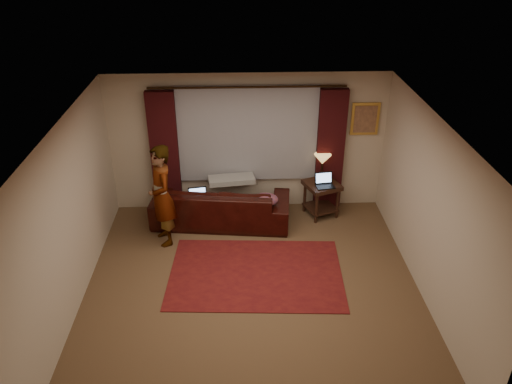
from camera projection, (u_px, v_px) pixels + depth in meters
floor at (252, 289)px, 7.52m from camera, size 5.00×5.00×0.01m
ceiling at (252, 127)px, 6.26m from camera, size 5.00×5.00×0.02m
wall_back at (248, 143)px, 9.07m from camera, size 5.00×0.02×2.60m
wall_front at (261, 354)px, 4.70m from camera, size 5.00×0.02×2.60m
wall_left at (69, 219)px, 6.80m from camera, size 0.02×5.00×2.60m
wall_right at (431, 211)px, 6.97m from camera, size 0.02×5.00×2.60m
sheer_curtain at (248, 134)px, 8.92m from camera, size 2.50×0.05×1.80m
drape_left at (165, 153)px, 8.98m from camera, size 0.50×0.14×2.30m
drape_right at (330, 150)px, 9.09m from camera, size 0.50×0.14×2.30m
curtain_rod at (247, 87)px, 8.46m from camera, size 0.04×0.04×3.40m
picture_frame at (365, 119)px, 8.90m from camera, size 0.50×0.04×0.60m
sofa at (221, 198)px, 8.94m from camera, size 2.56×1.34×0.99m
throw_blanket at (231, 166)px, 8.93m from camera, size 0.87×0.44×0.10m
clothing_pile at (265, 200)px, 8.67m from camera, size 0.57×0.51×0.20m
laptop_sofa at (198, 197)px, 8.73m from camera, size 0.38×0.41×0.24m
area_rug at (256, 273)px, 7.83m from camera, size 2.78×1.94×0.01m
end_table at (321, 199)px, 9.24m from camera, size 0.74×0.74×0.66m
tiffany_lamp at (322, 167)px, 9.11m from camera, size 0.40×0.40×0.50m
laptop_table at (325, 181)px, 8.90m from camera, size 0.37×0.39×0.23m
person at (162, 196)px, 8.20m from camera, size 0.68×0.68×1.77m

